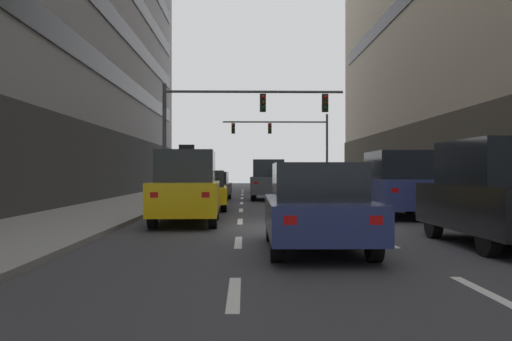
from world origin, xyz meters
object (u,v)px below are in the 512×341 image
Objects in this scene: car_driving_5 at (316,208)px; car_parked_2 at (397,184)px; taxi_driving_2 at (187,188)px; car_parked_1 at (497,193)px; traffic_signal_0 at (231,116)px; car_driving_0 at (214,186)px; taxi_driving_3 at (205,190)px; pedestrian_1 at (439,181)px; car_driving_4 at (269,180)px; pedestrian_0 at (408,184)px; car_driving_1 at (265,179)px; car_parked_3 at (356,188)px; traffic_signal_1 at (290,137)px.

car_driving_5 is 0.98× the size of car_parked_2.
taxi_driving_2 reaches higher than car_parked_1.
traffic_signal_0 is (-5.87, 14.35, 3.07)m from car_parked_1.
car_driving_5 is at bearing -80.90° from car_driving_0.
taxi_driving_3 is 2.67× the size of pedestrian_1.
car_driving_4 is 19.47m from car_parked_1.
car_driving_4 is 1.02× the size of car_parked_1.
car_parked_2 is at bearing -110.35° from pedestrian_0.
car_parked_1 is at bearing -78.53° from car_driving_4.
car_parked_1 reaches higher than car_driving_5.
car_parked_1 is at bearing -82.88° from car_driving_1.
taxi_driving_2 is 7.34m from car_parked_2.
pedestrian_1 is at bearing 12.30° from car_parked_3.
car_parked_1 is at bearing -98.97° from pedestrian_0.
car_driving_0 is 11.72m from pedestrian_1.
taxi_driving_2 reaches higher than car_driving_1.
car_parked_2 is at bearing 90.00° from car_parked_1.
car_parked_3 is at bearing -32.51° from car_driving_0.
car_driving_0 is 0.92× the size of car_driving_5.
taxi_driving_2 is at bearing 119.34° from car_driving_5.
taxi_driving_3 is 8.63m from car_driving_4.
car_driving_4 is 0.55× the size of traffic_signal_0.
pedestrian_1 is (11.20, -3.46, 0.31)m from car_driving_0.
traffic_signal_0 is at bearing 130.13° from car_parked_2.
pedestrian_0 is at bearing -46.48° from car_driving_4.
car_parked_2 is (3.82, 7.93, 0.28)m from car_driving_5.
traffic_signal_0 is 18.74m from traffic_signal_1.
traffic_signal_0 is at bearing 169.34° from pedestrian_0.
car_driving_0 is at bearing 147.49° from car_parked_3.
car_driving_4 reaches higher than taxi_driving_3.
car_driving_1 reaches higher than taxi_driving_3.
taxi_driving_3 reaches higher than car_parked_3.
taxi_driving_3 is 0.95× the size of car_parked_1.
car_driving_5 is at bearing -75.31° from taxi_driving_3.
taxi_driving_3 is 11.91m from car_driving_5.
car_parked_2 is at bearing -71.68° from car_driving_4.
taxi_driving_3 is at bearing 89.08° from taxi_driving_2.
car_driving_0 is 15.33m from traffic_signal_1.
car_driving_4 is 9.03m from pedestrian_1.
pedestrian_0 is (8.87, 1.89, 0.21)m from taxi_driving_3.
car_parked_2 is 6.90m from car_parked_3.
traffic_signal_1 is (-1.54, 32.59, 3.29)m from car_parked_1.
taxi_driving_2 is at bearing -137.70° from pedestrian_1.
car_driving_1 reaches higher than pedestrian_1.
traffic_signal_1 is (5.36, 13.90, 3.62)m from car_driving_0.
car_driving_4 is at bearing 77.70° from taxi_driving_2.
car_parked_1 is at bearing 8.04° from car_driving_5.
car_driving_1 is 15.56m from traffic_signal_0.
pedestrian_1 is (4.30, 7.83, -0.04)m from car_parked_2.
car_parked_2 is 0.55× the size of traffic_signal_0.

